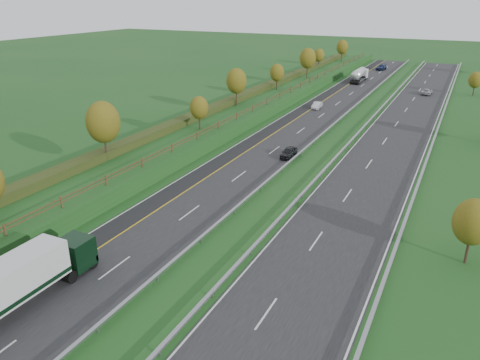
% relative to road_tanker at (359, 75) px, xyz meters
% --- Properties ---
extents(ground, '(400.00, 400.00, 0.00)m').
position_rel_road_tanker_xyz_m(ground, '(8.85, -57.21, -1.86)').
color(ground, '#1A4A1B').
rests_on(ground, ground).
extents(near_carriageway, '(10.50, 200.00, 0.04)m').
position_rel_road_tanker_xyz_m(near_carriageway, '(0.85, -52.21, -1.84)').
color(near_carriageway, black).
rests_on(near_carriageway, ground).
extents(far_carriageway, '(10.50, 200.00, 0.04)m').
position_rel_road_tanker_xyz_m(far_carriageway, '(17.35, -52.21, -1.84)').
color(far_carriageway, black).
rests_on(far_carriageway, ground).
extents(hard_shoulder, '(3.00, 200.00, 0.04)m').
position_rel_road_tanker_xyz_m(hard_shoulder, '(-2.90, -52.21, -1.84)').
color(hard_shoulder, black).
rests_on(hard_shoulder, ground).
extents(lane_markings, '(26.75, 200.00, 0.01)m').
position_rel_road_tanker_xyz_m(lane_markings, '(7.26, -52.33, -1.81)').
color(lane_markings, silver).
rests_on(lane_markings, near_carriageway).
extents(embankment_left, '(12.00, 200.00, 2.00)m').
position_rel_road_tanker_xyz_m(embankment_left, '(-12.15, -52.21, -0.86)').
color(embankment_left, '#1A4A1B').
rests_on(embankment_left, ground).
extents(hedge_left, '(2.20, 180.00, 1.10)m').
position_rel_road_tanker_xyz_m(hedge_left, '(-14.15, -52.21, 0.69)').
color(hedge_left, '#233314').
rests_on(hedge_left, embankment_left).
extents(fence_left, '(0.12, 189.06, 1.20)m').
position_rel_road_tanker_xyz_m(fence_left, '(-7.65, -52.62, 0.87)').
color(fence_left, '#422B19').
rests_on(fence_left, embankment_left).
extents(median_barrier_near, '(0.32, 200.00, 0.71)m').
position_rel_road_tanker_xyz_m(median_barrier_near, '(6.55, -52.21, -1.25)').
color(median_barrier_near, gray).
rests_on(median_barrier_near, ground).
extents(median_barrier_far, '(0.32, 200.00, 0.71)m').
position_rel_road_tanker_xyz_m(median_barrier_far, '(11.65, -52.21, -1.25)').
color(median_barrier_far, gray).
rests_on(median_barrier_far, ground).
extents(outer_barrier_far, '(0.32, 200.00, 0.71)m').
position_rel_road_tanker_xyz_m(outer_barrier_far, '(23.15, -52.21, -1.25)').
color(outer_barrier_far, gray).
rests_on(outer_barrier_far, ground).
extents(trees_left, '(6.64, 164.30, 7.66)m').
position_rel_road_tanker_xyz_m(trees_left, '(-11.79, -55.58, 4.51)').
color(trees_left, '#2D2116').
rests_on(trees_left, embankment_left).
extents(road_tanker, '(2.40, 11.22, 3.46)m').
position_rel_road_tanker_xyz_m(road_tanker, '(0.00, 0.00, 0.00)').
color(road_tanker, silver).
rests_on(road_tanker, near_carriageway).
extents(car_dark_near, '(1.83, 4.19, 1.41)m').
position_rel_road_tanker_xyz_m(car_dark_near, '(5.14, -67.24, -1.12)').
color(car_dark_near, black).
rests_on(car_dark_near, near_carriageway).
extents(car_silver_mid, '(1.49, 4.01, 1.31)m').
position_rel_road_tanker_xyz_m(car_silver_mid, '(-0.49, -35.74, -1.17)').
color(car_silver_mid, silver).
rests_on(car_silver_mid, near_carriageway).
extents(car_small_far, '(2.73, 5.68, 1.60)m').
position_rel_road_tanker_xyz_m(car_small_far, '(1.45, 23.95, -1.02)').
color(car_small_far, '#162145').
rests_on(car_small_far, near_carriageway).
extents(car_oncoming, '(2.27, 4.81, 1.33)m').
position_rel_road_tanker_xyz_m(car_oncoming, '(18.06, -10.49, -1.16)').
color(car_oncoming, '#AEADB2').
rests_on(car_oncoming, far_carriageway).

